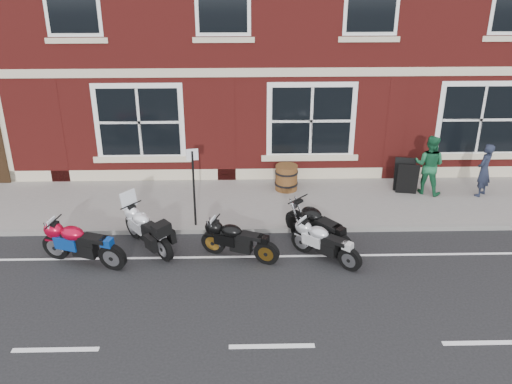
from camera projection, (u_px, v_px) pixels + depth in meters
ground at (265, 261)px, 13.32m from camera, size 80.00×80.00×0.00m
sidewalk at (261, 203)px, 16.02m from camera, size 30.00×3.00×0.12m
kerb at (263, 230)px, 14.58m from camera, size 30.00×0.16×0.12m
moto_touring_silver at (148, 227)px, 13.69m from camera, size 1.36×1.64×1.32m
moto_sport_red at (82, 242)px, 13.01m from camera, size 2.08×0.85×0.97m
moto_sport_black at (238, 239)px, 13.26m from camera, size 1.84×0.86×0.87m
moto_sport_silver at (325, 241)px, 13.18m from camera, size 1.50×1.32×0.85m
moto_naked_black at (318, 225)px, 13.73m from camera, size 1.48×1.84×1.00m
pedestrian_left at (484, 170)px, 16.01m from camera, size 0.66×0.66×1.55m
pedestrian_right at (429, 165)px, 16.13m from camera, size 1.06×0.99×1.73m
a_board_sign at (406, 177)px, 16.31m from camera, size 0.65×0.49×0.98m
barrel_planter at (286, 178)px, 16.55m from camera, size 0.67×0.67×0.75m
parking_sign at (194, 182)px, 14.19m from camera, size 0.29×0.07×2.08m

